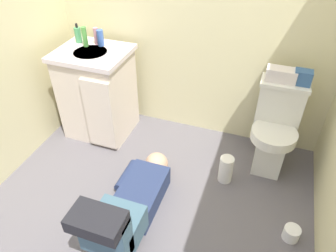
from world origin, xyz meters
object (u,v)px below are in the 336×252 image
object	(u,v)px
faucet	(99,39)
toiletry_bag	(303,77)
toilet	(274,129)
bottle_green	(85,37)
vanity_cabinet	(98,93)
tissue_box	(281,75)
toilet_paper_roll	(291,233)
paper_towel_roll	(226,169)
bottle_blue	(100,38)
person_plumber	(129,205)
soap_dispenser	(78,35)
bottle_pink	(96,36)

from	to	relation	value
faucet	toiletry_bag	world-z (taller)	faucet
toilet	bottle_green	world-z (taller)	bottle_green
toilet	vanity_cabinet	bearing A→B (deg)	-177.88
bottle_green	tissue_box	bearing A→B (deg)	2.70
toilet_paper_roll	toiletry_bag	bearing A→B (deg)	99.05
faucet	bottle_green	distance (m)	0.12
vanity_cabinet	tissue_box	xyz separation A→B (m)	(1.51, 0.15, 0.38)
faucet	paper_towel_roll	xyz separation A→B (m)	(1.26, -0.41, -0.75)
toiletry_bag	bottle_blue	distance (m)	1.64
person_plumber	bottle_blue	xyz separation A→B (m)	(-0.68, 1.01, 0.71)
tissue_box	soap_dispenser	xyz separation A→B (m)	(-1.70, -0.02, 0.09)
soap_dispenser	bottle_blue	xyz separation A→B (m)	(0.22, 0.00, 0.00)
tissue_box	toiletry_bag	xyz separation A→B (m)	(0.15, 0.00, 0.01)
person_plumber	paper_towel_roll	world-z (taller)	person_plumber
soap_dispenser	toiletry_bag	bearing A→B (deg)	0.68
paper_towel_roll	toilet_paper_roll	xyz separation A→B (m)	(0.53, -0.38, -0.07)
faucet	person_plumber	world-z (taller)	faucet
person_plumber	vanity_cabinet	bearing A→B (deg)	128.42
toiletry_bag	paper_towel_roll	size ratio (longest dim) A/B	0.53
paper_towel_roll	toilet_paper_roll	bearing A→B (deg)	-35.58
vanity_cabinet	tissue_box	world-z (taller)	tissue_box
bottle_blue	toilet_paper_roll	world-z (taller)	bottle_blue
vanity_cabinet	person_plumber	size ratio (longest dim) A/B	0.77
tissue_box	toilet_paper_roll	distance (m)	1.12
toilet_paper_roll	tissue_box	bearing A→B (deg)	109.25
faucet	bottle_blue	size ratio (longest dim) A/B	0.74
toilet_paper_roll	bottle_green	bearing A→B (deg)	159.16
tissue_box	toiletry_bag	distance (m)	0.15
faucet	bottle_pink	size ratio (longest dim) A/B	0.70
vanity_cabinet	soap_dispenser	size ratio (longest dim) A/B	4.94
paper_towel_roll	person_plumber	bearing A→B (deg)	-131.90
person_plumber	bottle_blue	distance (m)	1.41
toilet	toiletry_bag	xyz separation A→B (m)	(0.10, 0.09, 0.44)
soap_dispenser	bottle_green	bearing A→B (deg)	-27.79
faucet	paper_towel_roll	world-z (taller)	faucet
toilet	soap_dispenser	xyz separation A→B (m)	(-1.75, 0.07, 0.52)
vanity_cabinet	bottle_green	xyz separation A→B (m)	(-0.09, 0.07, 0.49)
toilet	person_plumber	world-z (taller)	toilet
bottle_green	bottle_pink	xyz separation A→B (m)	(0.07, 0.07, -0.01)
bottle_green	bottle_blue	world-z (taller)	bottle_green
soap_dispenser	paper_towel_roll	world-z (taller)	soap_dispenser
bottle_pink	bottle_blue	bearing A→B (deg)	-19.66
toilet	paper_towel_roll	bearing A→B (deg)	-133.20
bottle_pink	bottle_green	bearing A→B (deg)	-131.40
toilet_paper_roll	faucet	bearing A→B (deg)	156.23
tissue_box	paper_towel_roll	world-z (taller)	tissue_box
toilet_paper_roll	vanity_cabinet	bearing A→B (deg)	160.23
toilet	toilet_paper_roll	size ratio (longest dim) A/B	6.82
vanity_cabinet	bottle_blue	world-z (taller)	bottle_blue
vanity_cabinet	soap_dispenser	bearing A→B (deg)	146.90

